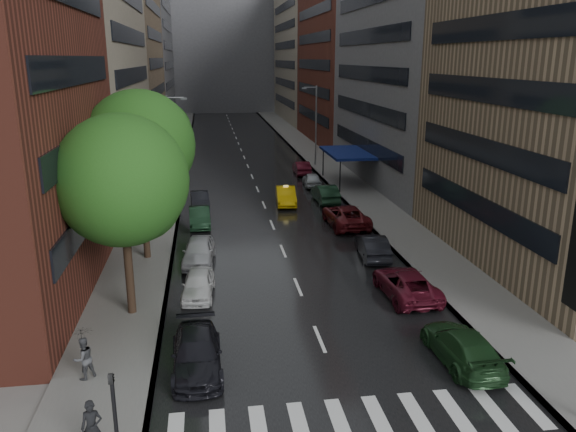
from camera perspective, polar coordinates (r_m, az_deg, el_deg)
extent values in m
plane|color=gray|center=(22.42, 5.35, -17.13)|extent=(220.00, 220.00, 0.00)
cube|color=black|center=(69.48, -4.36, 5.68)|extent=(14.00, 140.00, 0.01)
cube|color=gray|center=(69.44, -11.82, 5.45)|extent=(4.00, 140.00, 0.15)
cube|color=gray|center=(70.64, 2.98, 5.93)|extent=(4.00, 140.00, 0.15)
cube|color=silver|center=(20.33, -2.95, -20.92)|extent=(0.55, 2.80, 0.01)
cube|color=silver|center=(20.48, 1.22, -20.60)|extent=(0.55, 2.80, 0.01)
cube|color=silver|center=(20.71, 5.30, -20.19)|extent=(0.55, 2.80, 0.01)
cube|color=silver|center=(21.04, 9.24, -19.70)|extent=(0.55, 2.80, 0.01)
cube|color=silver|center=(21.46, 13.01, -19.15)|extent=(0.55, 2.80, 0.01)
cube|color=silver|center=(21.95, 16.61, -18.55)|extent=(0.55, 2.80, 0.01)
cube|color=silver|center=(22.53, 20.01, -17.91)|extent=(0.55, 2.80, 0.01)
cube|color=silver|center=(23.17, 23.21, -17.26)|extent=(0.55, 2.80, 0.01)
cube|color=gray|center=(55.42, -20.28, 19.90)|extent=(8.00, 28.00, 34.00)
cube|color=#937A5B|center=(82.89, -15.99, 14.42)|extent=(8.00, 28.00, 22.00)
cube|color=slate|center=(112.92, -14.34, 18.82)|extent=(8.00, 32.00, 38.00)
cube|color=#937A5B|center=(36.20, 26.14, 18.78)|extent=(8.00, 20.00, 30.00)
cube|color=slate|center=(57.71, 12.05, 15.31)|extent=(8.00, 28.00, 24.00)
cube|color=maroon|center=(84.77, 5.44, 19.69)|extent=(8.00, 28.00, 36.00)
cube|color=gray|center=(113.97, 1.69, 16.72)|extent=(8.00, 32.00, 28.00)
cube|color=slate|center=(136.38, -6.66, 17.32)|extent=(40.00, 14.00, 32.00)
cylinder|color=#382619|center=(27.96, -15.90, -4.62)|extent=(0.40, 0.40, 5.39)
sphere|color=#1E5116|center=(26.86, -16.55, 3.49)|extent=(6.16, 6.16, 6.16)
cylinder|color=#382619|center=(35.44, -14.36, 0.09)|extent=(0.40, 0.40, 5.73)
sphere|color=#1E5116|center=(34.56, -14.85, 6.97)|extent=(6.55, 6.55, 6.55)
cylinder|color=#382619|center=(52.95, -12.46, 4.73)|extent=(0.40, 0.40, 4.66)
sphere|color=#1E5116|center=(52.41, -12.69, 8.48)|extent=(5.33, 5.33, 5.33)
imported|color=yellow|center=(48.04, -0.22, 2.07)|extent=(1.94, 4.70, 1.51)
imported|color=black|center=(23.48, -9.25, -13.62)|extent=(2.09, 4.93, 1.42)
imported|color=silver|center=(30.09, -9.11, -6.86)|extent=(1.91, 4.08, 1.35)
imported|color=#AEAFB3|center=(34.69, -9.05, -3.56)|extent=(2.22, 4.71, 1.56)
imported|color=#16311E|center=(42.33, -8.98, -0.09)|extent=(1.66, 4.37, 1.42)
imported|color=black|center=(47.47, -8.94, 1.62)|extent=(1.68, 4.25, 1.37)
imported|color=#1C3E1F|center=(24.73, 17.26, -12.53)|extent=(2.10, 5.01, 1.45)
imported|color=#52101F|center=(30.27, 11.89, -6.75)|extent=(2.55, 5.30, 1.46)
imported|color=black|center=(35.67, 8.58, -3.07)|extent=(1.93, 4.57, 1.47)
imported|color=#5A1216|center=(42.02, 5.88, 0.03)|extent=(2.80, 5.83, 1.60)
imported|color=#183622|center=(48.88, 3.82, 2.32)|extent=(1.74, 4.81, 1.58)
imported|color=silver|center=(54.95, 2.44, 3.72)|extent=(1.89, 4.07, 1.35)
imported|color=#54101E|center=(60.67, 1.40, 4.93)|extent=(1.58, 4.37, 1.43)
imported|color=black|center=(19.66, -19.29, -19.61)|extent=(0.66, 0.44, 1.81)
imported|color=#45464A|center=(23.62, -20.05, -13.43)|extent=(1.06, 1.03, 1.72)
imported|color=black|center=(23.26, -20.24, -11.72)|extent=(0.96, 0.98, 0.88)
cylinder|color=black|center=(18.10, -17.04, -20.10)|extent=(0.12, 0.12, 3.20)
imported|color=black|center=(17.34, -17.42, -16.33)|extent=(0.18, 0.15, 0.90)
cylinder|color=gray|center=(48.92, -11.96, 6.63)|extent=(0.18, 0.18, 9.00)
cube|color=gray|center=(48.39, -10.56, 11.62)|extent=(0.50, 0.22, 0.16)
cylinder|color=gray|center=(64.90, 2.86, 9.14)|extent=(0.18, 0.18, 9.00)
cube|color=gray|center=(64.29, 1.65, 12.85)|extent=(0.50, 0.22, 0.16)
cube|color=navy|center=(55.71, 6.04, 6.41)|extent=(4.00, 8.00, 0.25)
cylinder|color=black|center=(51.97, 5.31, 4.07)|extent=(0.12, 0.12, 3.00)
cylinder|color=black|center=(59.25, 3.59, 5.55)|extent=(0.12, 0.12, 3.00)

